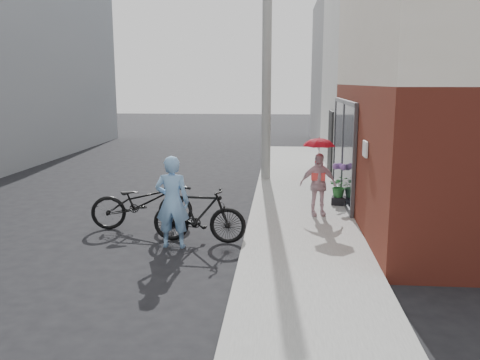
# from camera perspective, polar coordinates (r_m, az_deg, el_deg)

# --- Properties ---
(ground) EXTENTS (80.00, 80.00, 0.00)m
(ground) POSITION_cam_1_polar(r_m,az_deg,el_deg) (10.13, -4.50, -6.73)
(ground) COLOR black
(ground) RESTS_ON ground
(sidewalk) EXTENTS (2.20, 24.00, 0.12)m
(sidewalk) POSITION_cam_1_polar(r_m,az_deg,el_deg) (11.92, 7.08, -3.76)
(sidewalk) COLOR gray
(sidewalk) RESTS_ON ground
(curb) EXTENTS (0.12, 24.00, 0.12)m
(curb) POSITION_cam_1_polar(r_m,az_deg,el_deg) (11.92, 1.50, -3.67)
(curb) COLOR #9E9E99
(curb) RESTS_ON ground
(plaster_building) EXTENTS (8.00, 6.00, 7.00)m
(plaster_building) POSITION_cam_1_polar(r_m,az_deg,el_deg) (19.36, 22.04, 11.45)
(plaster_building) COLOR silver
(plaster_building) RESTS_ON ground
(east_building_far) EXTENTS (8.00, 8.00, 7.00)m
(east_building_far) POSITION_cam_1_polar(r_m,az_deg,el_deg) (26.14, 17.48, 11.41)
(east_building_far) COLOR gray
(east_building_far) RESTS_ON ground
(utility_pole) EXTENTS (0.28, 0.28, 7.00)m
(utility_pole) POSITION_cam_1_polar(r_m,az_deg,el_deg) (15.53, 3.01, 12.53)
(utility_pole) COLOR #9E9E99
(utility_pole) RESTS_ON ground
(officer) EXTENTS (0.64, 0.43, 1.74)m
(officer) POSITION_cam_1_polar(r_m,az_deg,el_deg) (9.55, -7.61, -2.46)
(officer) COLOR #7EAFE0
(officer) RESTS_ON ground
(bike_left) EXTENTS (2.23, 1.16, 1.11)m
(bike_left) POSITION_cam_1_polar(r_m,az_deg,el_deg) (10.96, -10.94, -2.51)
(bike_left) COLOR black
(bike_left) RESTS_ON ground
(bike_right) EXTENTS (1.87, 0.65, 1.10)m
(bike_right) POSITION_cam_1_polar(r_m,az_deg,el_deg) (9.86, -4.62, -3.89)
(bike_right) COLOR black
(bike_right) RESTS_ON ground
(kimono_woman) EXTENTS (0.87, 0.49, 1.41)m
(kimono_woman) POSITION_cam_1_polar(r_m,az_deg,el_deg) (11.45, 8.74, -0.49)
(kimono_woman) COLOR beige
(kimono_woman) RESTS_ON sidewalk
(parasol) EXTENTS (0.70, 0.70, 0.61)m
(parasol) POSITION_cam_1_polar(r_m,az_deg,el_deg) (11.30, 8.89, 4.53)
(parasol) COLOR red
(parasol) RESTS_ON kimono_woman
(planter) EXTENTS (0.40, 0.40, 0.18)m
(planter) POSITION_cam_1_polar(r_m,az_deg,el_deg) (12.68, 11.04, -2.28)
(planter) COLOR black
(planter) RESTS_ON sidewalk
(potted_plant) EXTENTS (0.48, 0.42, 0.54)m
(potted_plant) POSITION_cam_1_polar(r_m,az_deg,el_deg) (12.60, 11.10, -0.69)
(potted_plant) COLOR #2D7232
(potted_plant) RESTS_ON planter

